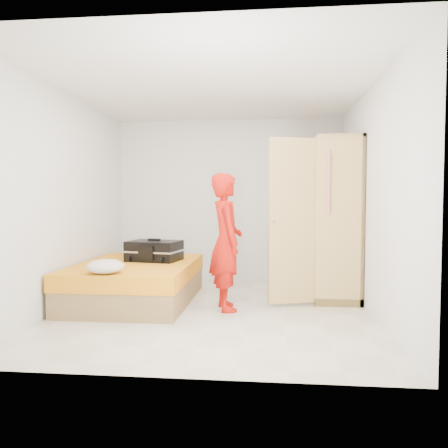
# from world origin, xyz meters

# --- Properties ---
(room) EXTENTS (4.00, 4.02, 2.60)m
(room) POSITION_xyz_m (0.00, 0.00, 1.30)
(room) COLOR beige
(room) RESTS_ON ground
(bed) EXTENTS (1.42, 2.02, 0.50)m
(bed) POSITION_xyz_m (-1.05, 0.37, 0.25)
(bed) COLOR olive
(bed) RESTS_ON ground
(wardrobe) EXTENTS (1.15, 1.35, 2.10)m
(wardrobe) POSITION_xyz_m (1.45, 0.85, 1.00)
(wardrobe) COLOR tan
(wardrobe) RESTS_ON ground
(person) EXTENTS (0.55, 0.68, 1.62)m
(person) POSITION_xyz_m (0.14, 0.07, 0.81)
(person) COLOR red
(person) RESTS_ON ground
(suitcase) EXTENTS (0.76, 0.61, 0.29)m
(suitcase) POSITION_xyz_m (-0.87, 0.59, 0.63)
(suitcase) COLOR black
(suitcase) RESTS_ON bed
(round_cushion) EXTENTS (0.41, 0.41, 0.16)m
(round_cushion) POSITION_xyz_m (-1.13, -0.48, 0.58)
(round_cushion) COLOR beige
(round_cushion) RESTS_ON bed
(pillow) EXTENTS (0.64, 0.42, 0.11)m
(pillow) POSITION_xyz_m (-1.17, 1.22, 0.55)
(pillow) COLOR beige
(pillow) RESTS_ON bed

